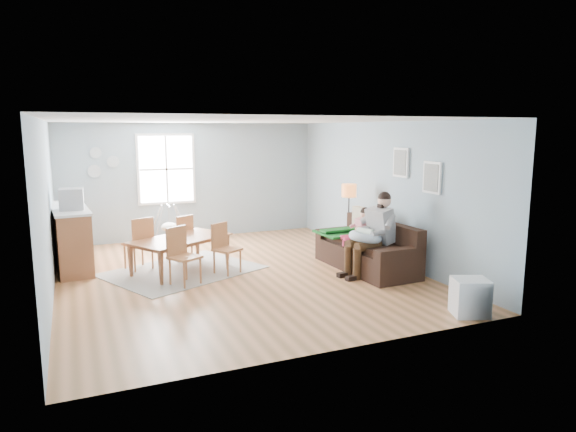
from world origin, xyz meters
name	(u,v)px	position (x,y,z in m)	size (l,w,h in m)	color
room	(236,137)	(0.00, 0.00, 2.42)	(8.40, 9.40, 3.90)	#986236
window	(166,169)	(-0.60, 3.46, 1.65)	(1.32, 0.08, 1.62)	white
pictures	(416,170)	(2.97, -1.05, 1.85)	(0.05, 1.34, 0.74)	white
wall_plates	(101,163)	(-2.00, 3.47, 1.83)	(0.67, 0.02, 0.66)	#8B9DA7
sofa	(369,252)	(2.34, -0.58, 0.31)	(1.03, 2.22, 0.88)	black
green_throw	(344,232)	(2.23, 0.14, 0.56)	(1.00, 0.82, 0.04)	#135423
beige_pillow	(363,221)	(2.55, 0.00, 0.80)	(0.14, 0.51, 0.51)	tan
father	(373,231)	(2.22, -0.90, 0.78)	(1.09, 0.57, 1.47)	gray
nursing_pillow	(365,237)	(2.05, -0.91, 0.69)	(0.58, 0.58, 0.16)	silver
infant	(364,232)	(2.05, -0.87, 0.78)	(0.24, 0.40, 0.15)	white
toddler	(360,227)	(2.25, -0.38, 0.75)	(0.59, 0.31, 0.91)	silver
floor_lamp	(349,197)	(2.52, 0.49, 1.21)	(0.29, 0.29, 1.46)	black
storage_cube	(469,297)	(2.34, -3.20, 0.26)	(0.59, 0.56, 0.52)	silver
rug	(183,271)	(-0.87, 0.60, 0.01)	(2.54, 1.93, 0.01)	gray
dining_table	(182,255)	(-0.87, 0.60, 0.31)	(1.76, 0.98, 0.62)	brown
chair_sw	(181,252)	(-1.03, -0.17, 0.55)	(0.59, 0.59, 0.96)	#A15A37
chair_se	(224,245)	(-0.20, 0.21, 0.51)	(0.56, 0.56, 0.90)	#A15A37
chair_nw	(140,240)	(-1.54, 0.97, 0.56)	(0.58, 0.58, 0.98)	#A15A37
chair_ne	(182,235)	(-0.71, 1.36, 0.51)	(0.55, 0.55, 0.91)	#A15A37
counter	(71,237)	(-2.70, 1.69, 0.58)	(0.74, 2.08, 1.14)	brown
monitor	(71,199)	(-2.66, 1.31, 1.33)	(0.42, 0.40, 0.38)	#A6A6AB
baby_swing	(169,226)	(-0.66, 3.04, 0.39)	(0.88, 0.89, 0.87)	#A6A6AB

